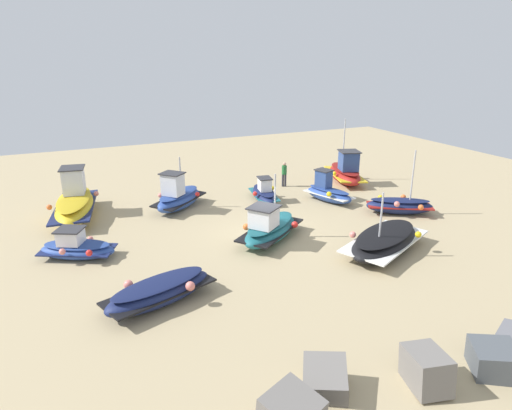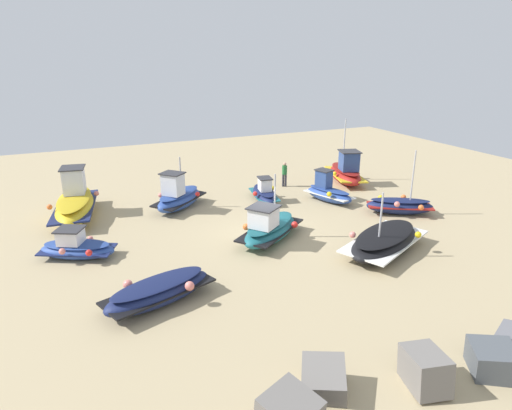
# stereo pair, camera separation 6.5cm
# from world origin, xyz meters

# --- Properties ---
(ground_plane) EXTENTS (50.05, 50.05, 0.00)m
(ground_plane) POSITION_xyz_m (0.00, 0.00, 0.00)
(ground_plane) COLOR tan
(fishing_boat_0) EXTENTS (3.70, 3.52, 2.90)m
(fishing_boat_0) POSITION_xyz_m (2.87, -5.68, 0.68)
(fishing_boat_0) COLOR #2D4C9E
(fishing_boat_0) RESTS_ON ground_plane
(fishing_boat_1) EXTENTS (4.19, 3.68, 3.07)m
(fishing_boat_1) POSITION_xyz_m (0.20, 0.42, 0.61)
(fishing_boat_1) COLOR #1E6670
(fishing_boat_1) RESTS_ON ground_plane
(fishing_boat_2) EXTENTS (2.16, 3.31, 1.87)m
(fishing_boat_2) POSITION_xyz_m (-5.43, -3.38, 0.55)
(fishing_boat_2) COLOR #2D4C9E
(fishing_boat_2) RESTS_ON ground_plane
(fishing_boat_3) EXTENTS (4.28, 2.69, 0.91)m
(fishing_boat_3) POSITION_xyz_m (6.07, 3.78, 0.45)
(fishing_boat_3) COLOR navy
(fishing_boat_3) RESTS_ON ground_plane
(fishing_boat_4) EXTENTS (2.80, 5.70, 2.58)m
(fishing_boat_4) POSITION_xyz_m (8.17, -6.58, 0.76)
(fishing_boat_4) COLOR gold
(fishing_boat_4) RESTS_ON ground_plane
(fishing_boat_5) EXTENTS (5.23, 3.91, 2.86)m
(fishing_boat_5) POSITION_xyz_m (-3.83, 3.57, 0.50)
(fishing_boat_5) COLOR black
(fishing_boat_5) RESTS_ON ground_plane
(fishing_boat_6) EXTENTS (3.41, 2.61, 1.32)m
(fishing_boat_6) POSITION_xyz_m (8.44, -1.32, 0.44)
(fishing_boat_6) COLOR #2D4C9E
(fishing_boat_6) RESTS_ON ground_plane
(fishing_boat_7) EXTENTS (1.77, 3.32, 1.46)m
(fishing_boat_7) POSITION_xyz_m (-2.07, -5.05, 0.45)
(fishing_boat_7) COLOR navy
(fishing_boat_7) RESTS_ON ground_plane
(fishing_boat_8) EXTENTS (2.97, 4.66, 4.16)m
(fishing_boat_8) POSITION_xyz_m (-8.69, -6.34, 0.71)
(fishing_boat_8) COLOR maroon
(fishing_boat_8) RESTS_ON ground_plane
(fishing_boat_9) EXTENTS (3.66, 2.87, 3.51)m
(fishing_boat_9) POSITION_xyz_m (-7.77, 0.01, 0.46)
(fishing_boat_9) COLOR navy
(fishing_boat_9) RESTS_ON ground_plane
(person_walking) EXTENTS (0.32, 0.32, 1.60)m
(person_walking) POSITION_xyz_m (-4.51, -7.15, 0.92)
(person_walking) COLOR #2D2D38
(person_walking) RESTS_ON ground_plane
(breakwater_rocks) EXTENTS (20.14, 2.90, 1.40)m
(breakwater_rocks) POSITION_xyz_m (0.03, 10.55, 0.43)
(breakwater_rocks) COLOR slate
(breakwater_rocks) RESTS_ON ground_plane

